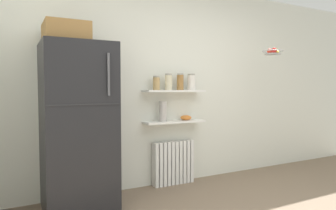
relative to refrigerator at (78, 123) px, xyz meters
name	(u,v)px	position (x,y,z in m)	size (l,w,h in m)	color
back_wall	(169,84)	(1.26, 0.39, 0.41)	(7.04, 0.10, 2.60)	silver
refrigerator	(78,123)	(0.00, 0.00, 0.00)	(0.69, 0.70, 1.88)	black
radiator	(173,163)	(1.25, 0.26, -0.61)	(0.55, 0.12, 0.56)	white
wall_shelf_lower	(174,122)	(1.25, 0.23, -0.07)	(0.82, 0.22, 0.03)	white
wall_shelf_upper	(174,91)	(1.25, 0.23, 0.32)	(0.82, 0.22, 0.03)	white
storage_jar_0	(156,83)	(1.00, 0.23, 0.42)	(0.09, 0.09, 0.17)	tan
storage_jar_1	(169,82)	(1.17, 0.23, 0.43)	(0.09, 0.09, 0.21)	beige
storage_jar_2	(180,82)	(1.34, 0.23, 0.44)	(0.09, 0.09, 0.21)	olive
storage_jar_3	(191,82)	(1.51, 0.23, 0.44)	(0.11, 0.11, 0.21)	silver
vase	(163,111)	(1.09, 0.23, 0.07)	(0.10, 0.10, 0.25)	#B2ADA8
shelf_bowl	(186,118)	(1.42, 0.23, -0.03)	(0.14, 0.14, 0.07)	orange
hanging_fruit_basket	(273,51)	(2.55, -0.17, 0.85)	(0.27, 0.27, 0.09)	#B2B2B7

